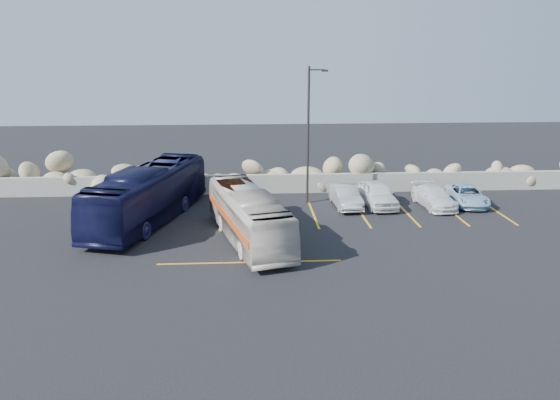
{
  "coord_description": "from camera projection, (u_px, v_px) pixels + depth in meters",
  "views": [
    {
      "loc": [
        -0.94,
        -21.9,
        8.96
      ],
      "look_at": [
        0.54,
        4.0,
        1.73
      ],
      "focal_mm": 35.0,
      "sensor_mm": 36.0,
      "label": 1
    }
  ],
  "objects": [
    {
      "name": "ground",
      "position": [
        273.0,
        264.0,
        23.52
      ],
      "size": [
        90.0,
        90.0,
        0.0
      ],
      "primitive_type": "plane",
      "color": "black",
      "rests_on": "ground"
    },
    {
      "name": "vintage_bus",
      "position": [
        248.0,
        216.0,
        26.09
      ],
      "size": [
        4.3,
        9.12,
        2.48
      ],
      "primitive_type": "imported",
      "rotation": [
        0.0,
        0.0,
        0.26
      ],
      "color": "beige",
      "rests_on": "ground"
    },
    {
      "name": "car_b",
      "position": [
        346.0,
        196.0,
        31.83
      ],
      "size": [
        1.55,
        3.89,
        1.26
      ],
      "primitive_type": "imported",
      "rotation": [
        0.0,
        0.0,
        0.06
      ],
      "color": "#A4A4A8",
      "rests_on": "ground"
    },
    {
      "name": "lamppost",
      "position": [
        309.0,
        132.0,
        31.65
      ],
      "size": [
        1.14,
        0.18,
        8.0
      ],
      "color": "#2E2A29",
      "rests_on": "ground"
    },
    {
      "name": "tour_coach",
      "position": [
        148.0,
        195.0,
        28.94
      ],
      "size": [
        5.31,
        10.86,
        2.95
      ],
      "primitive_type": "imported",
      "rotation": [
        0.0,
        0.0,
        -0.28
      ],
      "color": "black",
      "rests_on": "ground"
    },
    {
      "name": "parking_lines",
      "position": [
        355.0,
        222.0,
        29.13
      ],
      "size": [
        18.16,
        9.36,
        0.01
      ],
      "color": "orange",
      "rests_on": "ground"
    },
    {
      "name": "car_d",
      "position": [
        467.0,
        195.0,
        32.33
      ],
      "size": [
        2.14,
        4.11,
        1.1
      ],
      "primitive_type": "imported",
      "rotation": [
        0.0,
        0.0,
        -0.08
      ],
      "color": "#9BC1DB",
      "rests_on": "ground"
    },
    {
      "name": "riprap_pile",
      "position": [
        264.0,
        169.0,
        35.87
      ],
      "size": [
        54.0,
        2.8,
        2.6
      ],
      "primitive_type": null,
      "color": "#9C8C66",
      "rests_on": "ground"
    },
    {
      "name": "car_c",
      "position": [
        434.0,
        197.0,
        31.85
      ],
      "size": [
        1.97,
        4.12,
        1.16
      ],
      "primitive_type": "imported",
      "rotation": [
        0.0,
        0.0,
        0.09
      ],
      "color": "white",
      "rests_on": "ground"
    },
    {
      "name": "car_a",
      "position": [
        377.0,
        194.0,
        32.01
      ],
      "size": [
        1.91,
        4.27,
        1.43
      ],
      "primitive_type": "imported",
      "rotation": [
        0.0,
        0.0,
        0.05
      ],
      "color": "white",
      "rests_on": "ground"
    },
    {
      "name": "seawall",
      "position": [
        264.0,
        184.0,
        34.9
      ],
      "size": [
        60.0,
        0.4,
        1.2
      ],
      "primitive_type": "cube",
      "color": "gray",
      "rests_on": "ground"
    }
  ]
}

